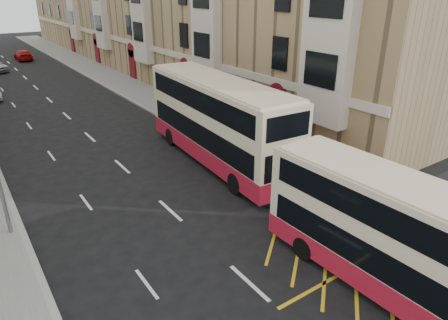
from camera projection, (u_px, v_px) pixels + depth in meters
pavement_right at (148, 96)px, 37.78m from camera, size 4.00×120.00×0.15m
kerb_right at (128, 99)px, 36.75m from camera, size 0.25×120.00×0.15m
road_markings at (26, 79)px, 45.00m from camera, size 10.00×110.00×0.01m
terrace_right at (142, 4)px, 50.01m from camera, size 10.75×79.00×15.25m
guard_railing at (334, 194)px, 18.23m from camera, size 0.06×6.56×1.01m
double_decker_front at (407, 244)px, 12.59m from camera, size 2.64×10.30×4.09m
double_decker_rear at (218, 121)px, 22.77m from camera, size 3.59×12.47×4.91m
pedestrian_far at (386, 215)px, 16.25m from camera, size 1.05×0.57×1.71m
car_red at (23, 55)px, 56.28m from camera, size 1.97×4.81×1.39m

